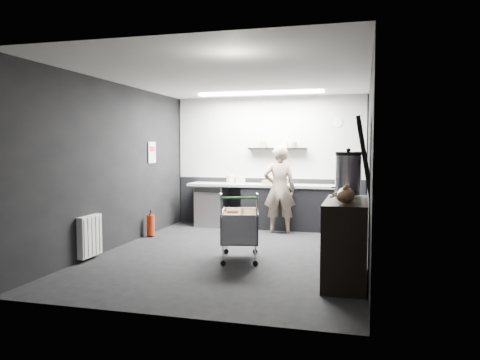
# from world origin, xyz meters

# --- Properties ---
(floor) EXTENTS (5.50, 5.50, 0.00)m
(floor) POSITION_xyz_m (0.00, 0.00, 0.00)
(floor) COLOR black
(floor) RESTS_ON ground
(ceiling) EXTENTS (5.50, 5.50, 0.00)m
(ceiling) POSITION_xyz_m (0.00, 0.00, 2.70)
(ceiling) COLOR silver
(ceiling) RESTS_ON wall_back
(wall_back) EXTENTS (5.50, 0.00, 5.50)m
(wall_back) POSITION_xyz_m (0.00, 2.75, 1.35)
(wall_back) COLOR black
(wall_back) RESTS_ON floor
(wall_front) EXTENTS (5.50, 0.00, 5.50)m
(wall_front) POSITION_xyz_m (0.00, -2.75, 1.35)
(wall_front) COLOR black
(wall_front) RESTS_ON floor
(wall_left) EXTENTS (0.00, 5.50, 5.50)m
(wall_left) POSITION_xyz_m (-2.00, 0.00, 1.35)
(wall_left) COLOR black
(wall_left) RESTS_ON floor
(wall_right) EXTENTS (0.00, 5.50, 5.50)m
(wall_right) POSITION_xyz_m (2.00, 0.00, 1.35)
(wall_right) COLOR black
(wall_right) RESTS_ON floor
(kitchen_wall_panel) EXTENTS (3.95, 0.02, 1.70)m
(kitchen_wall_panel) POSITION_xyz_m (0.00, 2.73, 1.85)
(kitchen_wall_panel) COLOR #B8B8B4
(kitchen_wall_panel) RESTS_ON wall_back
(dado_panel) EXTENTS (3.95, 0.02, 1.00)m
(dado_panel) POSITION_xyz_m (0.00, 2.73, 0.50)
(dado_panel) COLOR black
(dado_panel) RESTS_ON wall_back
(floating_shelf) EXTENTS (1.20, 0.22, 0.04)m
(floating_shelf) POSITION_xyz_m (0.20, 2.62, 1.62)
(floating_shelf) COLOR black
(floating_shelf) RESTS_ON wall_back
(wall_clock) EXTENTS (0.20, 0.03, 0.20)m
(wall_clock) POSITION_xyz_m (1.40, 2.72, 2.15)
(wall_clock) COLOR white
(wall_clock) RESTS_ON wall_back
(poster) EXTENTS (0.02, 0.30, 0.40)m
(poster) POSITION_xyz_m (-1.98, 1.30, 1.55)
(poster) COLOR silver
(poster) RESTS_ON wall_left
(poster_red_band) EXTENTS (0.02, 0.22, 0.10)m
(poster_red_band) POSITION_xyz_m (-1.98, 1.30, 1.62)
(poster_red_band) COLOR red
(poster_red_band) RESTS_ON poster
(radiator) EXTENTS (0.10, 0.50, 0.60)m
(radiator) POSITION_xyz_m (-1.94, -0.90, 0.35)
(radiator) COLOR white
(radiator) RESTS_ON wall_left
(ceiling_strip) EXTENTS (2.40, 0.20, 0.04)m
(ceiling_strip) POSITION_xyz_m (0.00, 1.85, 2.67)
(ceiling_strip) COLOR white
(ceiling_strip) RESTS_ON ceiling
(prep_counter) EXTENTS (3.20, 0.61, 0.90)m
(prep_counter) POSITION_xyz_m (0.14, 2.42, 0.46)
(prep_counter) COLOR black
(prep_counter) RESTS_ON floor
(person) EXTENTS (0.67, 0.50, 1.69)m
(person) POSITION_xyz_m (0.37, 1.97, 0.84)
(person) COLOR beige
(person) RESTS_ON floor
(shopping_cart) EXTENTS (0.71, 1.00, 0.98)m
(shopping_cart) POSITION_xyz_m (0.19, -0.34, 0.46)
(shopping_cart) COLOR silver
(shopping_cart) RESTS_ON floor
(sideboard) EXTENTS (0.58, 1.34, 2.01)m
(sideboard) POSITION_xyz_m (1.74, -1.03, 0.63)
(sideboard) COLOR black
(sideboard) RESTS_ON floor
(fire_extinguisher) EXTENTS (0.14, 0.14, 0.47)m
(fire_extinguisher) POSITION_xyz_m (-1.85, 0.94, 0.23)
(fire_extinguisher) COLOR red
(fire_extinguisher) RESTS_ON floor
(cardboard_box) EXTENTS (0.50, 0.42, 0.09)m
(cardboard_box) POSITION_xyz_m (0.20, 2.37, 0.94)
(cardboard_box) COLOR olive
(cardboard_box) RESTS_ON prep_counter
(pink_tub) EXTENTS (0.17, 0.17, 0.17)m
(pink_tub) POSITION_xyz_m (-0.74, 2.42, 0.99)
(pink_tub) COLOR beige
(pink_tub) RESTS_ON prep_counter
(white_container) EXTENTS (0.17, 0.14, 0.15)m
(white_container) POSITION_xyz_m (-0.52, 2.37, 0.98)
(white_container) COLOR white
(white_container) RESTS_ON prep_counter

